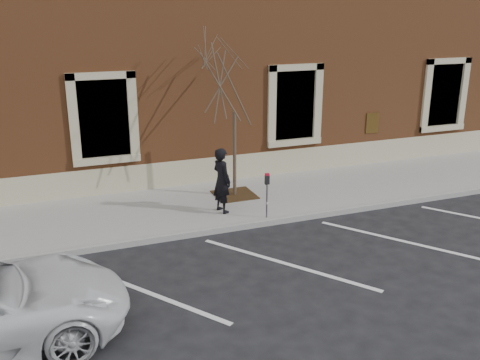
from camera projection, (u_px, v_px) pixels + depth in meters
name	position (u px, v px, depth m)	size (l,w,h in m)	color
ground	(248.00, 227.00, 13.71)	(120.00, 120.00, 0.00)	#28282B
sidewalk_near	(225.00, 203.00, 15.24)	(40.00, 3.50, 0.15)	#A4A09A
curb_near	(249.00, 225.00, 13.64)	(40.00, 0.12, 0.15)	#9E9E99
parking_stripes	(286.00, 264.00, 11.76)	(28.00, 4.40, 0.01)	silver
building_civic	(169.00, 48.00, 19.36)	(40.00, 8.62, 8.00)	brown
man	(222.00, 180.00, 14.12)	(0.64, 0.42, 1.76)	black
parking_meter	(267.00, 187.00, 13.70)	(0.11, 0.08, 1.21)	#595B60
tree_grate	(235.00, 195.00, 15.63)	(1.14, 1.14, 0.03)	#402D14
sapling	(234.00, 88.00, 14.67)	(2.69, 2.69, 4.48)	#4B402D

